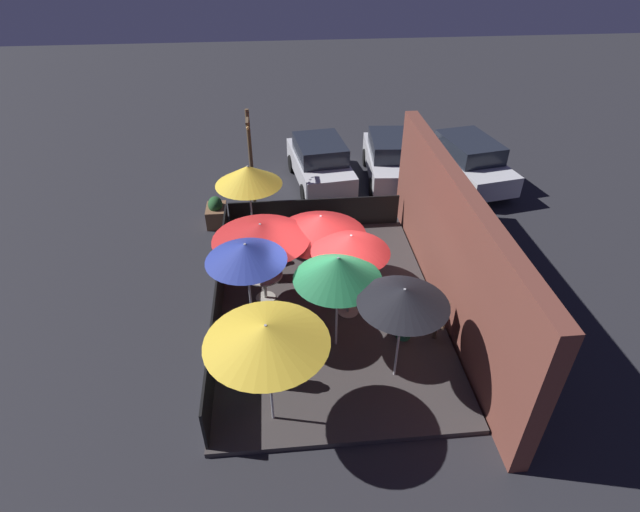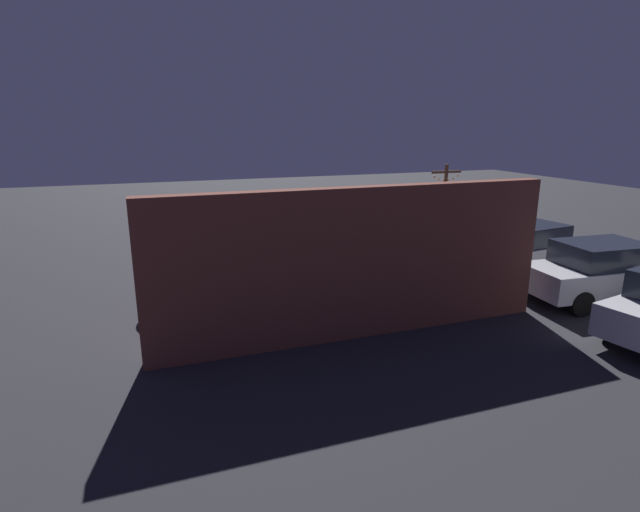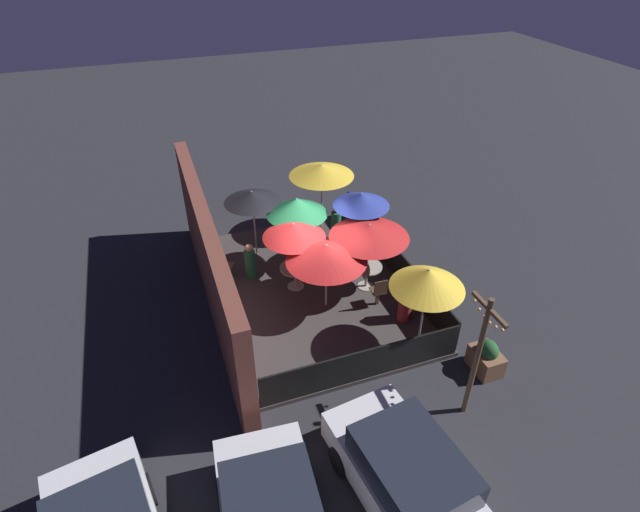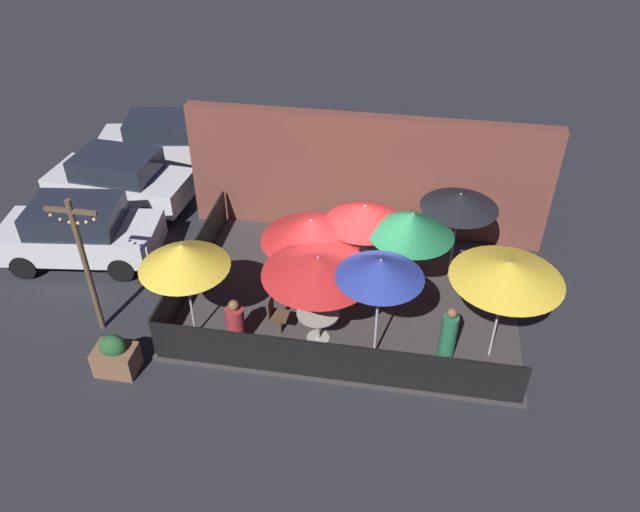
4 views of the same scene
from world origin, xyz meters
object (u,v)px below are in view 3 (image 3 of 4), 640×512
at_px(patio_chair_1, 379,291).
at_px(light_post, 478,352).
at_px(patio_umbrella_1, 369,231).
at_px(patio_umbrella_5, 322,170).
at_px(patron_2, 406,305).
at_px(dining_table_1, 367,270).
at_px(patron_1, 250,262).
at_px(dining_table_0, 295,271).
at_px(patio_umbrella_3, 428,279).
at_px(patio_umbrella_0, 294,230).
at_px(patio_umbrella_4, 326,253).
at_px(patio_umbrella_6, 361,200).
at_px(planter_box, 486,358).
at_px(parked_car_0, 410,480).
at_px(patron_0, 336,225).
at_px(patio_chair_0, 225,264).
at_px(patio_umbrella_2, 252,197).
at_px(patio_umbrella_7, 297,206).

xyz_separation_m(patio_chair_1, light_post, (-3.90, -0.37, 1.23)).
relative_size(patio_umbrella_1, patio_umbrella_5, 0.94).
height_order(patio_umbrella_1, patron_2, patio_umbrella_1).
xyz_separation_m(dining_table_1, patron_1, (1.67, 3.13, -0.07)).
height_order(dining_table_0, light_post, light_post).
height_order(patio_umbrella_3, patio_chair_1, patio_umbrella_3).
bearing_deg(dining_table_1, patio_umbrella_0, 70.58).
xyz_separation_m(patio_umbrella_0, patio_umbrella_3, (-3.35, -2.32, 0.13)).
bearing_deg(patio_umbrella_4, patio_umbrella_6, -46.07).
bearing_deg(patron_2, light_post, 27.31).
xyz_separation_m(patio_umbrella_1, planter_box, (-3.92, -1.49, -1.69)).
distance_m(patio_umbrella_4, light_post, 4.75).
height_order(patio_umbrella_5, parked_car_0, patio_umbrella_5).
bearing_deg(planter_box, patron_0, 12.10).
bearing_deg(patio_chair_0, patio_umbrella_5, 55.83).
bearing_deg(patron_0, parked_car_0, -30.55).
relative_size(patio_umbrella_1, light_post, 0.69).
bearing_deg(patio_umbrella_6, patron_2, -177.37).
bearing_deg(patio_umbrella_1, light_post, -176.01).
distance_m(patio_umbrella_4, patio_chair_1, 1.97).
bearing_deg(patio_umbrella_6, patron_0, 8.08).
distance_m(patio_umbrella_3, patron_2, 1.88).
bearing_deg(patio_umbrella_3, patio_chair_0, 43.46).
bearing_deg(patio_umbrella_1, patio_umbrella_2, 44.18).
bearing_deg(patio_umbrella_7, patio_umbrella_0, 158.24).
relative_size(dining_table_0, patron_0, 0.70).
relative_size(patio_umbrella_4, patron_1, 1.91).
bearing_deg(patio_umbrella_7, patron_0, -60.08).
xyz_separation_m(patio_umbrella_4, dining_table_0, (1.11, 0.56, -1.25)).
bearing_deg(patron_1, dining_table_1, -35.68).
xyz_separation_m(patron_0, patron_2, (-4.39, -0.34, -0.08)).
relative_size(patio_umbrella_0, patio_umbrella_2, 0.96).
relative_size(patio_umbrella_4, patio_chair_1, 2.33).
distance_m(patio_umbrella_2, light_post, 8.17).
distance_m(planter_box, light_post, 2.07).
distance_m(dining_table_1, parked_car_0, 6.66).
distance_m(patio_umbrella_2, dining_table_0, 2.68).
distance_m(patio_umbrella_2, planter_box, 8.09).
bearing_deg(patio_umbrella_0, light_post, -157.16).
xyz_separation_m(patio_umbrella_3, patron_0, (5.35, 0.26, -1.53)).
bearing_deg(dining_table_1, patron_2, -166.16).
bearing_deg(parked_car_0, patio_umbrella_2, -2.81).
bearing_deg(planter_box, dining_table_0, 36.99).
distance_m(dining_table_0, patron_0, 2.87).
bearing_deg(patio_umbrella_7, patio_umbrella_6, -105.75).
relative_size(patron_2, parked_car_0, 0.29).
distance_m(dining_table_1, patron_1, 3.55).
relative_size(patron_0, patron_1, 1.12).
xyz_separation_m(patio_umbrella_7, patio_chair_0, (0.04, 2.32, -1.60)).
bearing_deg(patio_umbrella_4, dining_table_1, -74.07).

